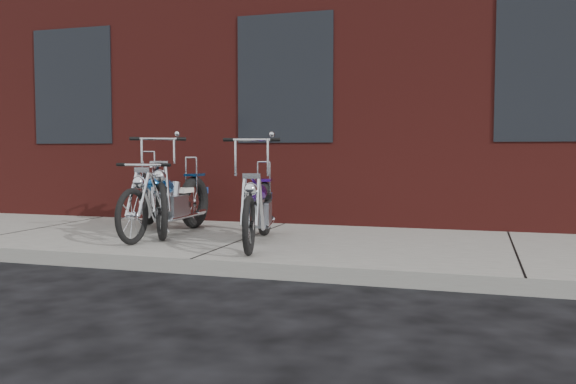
% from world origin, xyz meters
% --- Properties ---
extents(ground, '(120.00, 120.00, 0.00)m').
position_xyz_m(ground, '(0.00, 0.00, 0.00)').
color(ground, black).
rests_on(ground, ground).
extents(sidewalk, '(22.00, 3.00, 0.15)m').
position_xyz_m(sidewalk, '(0.00, 1.50, 0.07)').
color(sidewalk, gray).
rests_on(sidewalk, ground).
extents(building_brick, '(22.00, 10.00, 8.00)m').
position_xyz_m(building_brick, '(0.00, 8.00, 4.00)').
color(building_brick, '#5A1A17').
rests_on(building_brick, ground).
extents(chopper_purple, '(0.67, 2.04, 1.16)m').
position_xyz_m(chopper_purple, '(0.29, 1.11, 0.52)').
color(chopper_purple, black).
rests_on(chopper_purple, sidewalk).
extents(chopper_blue, '(0.53, 2.18, 0.95)m').
position_xyz_m(chopper_blue, '(-1.00, 1.44, 0.54)').
color(chopper_blue, black).
rests_on(chopper_blue, sidewalk).
extents(chopper_third, '(1.45, 1.99, 1.20)m').
position_xyz_m(chopper_third, '(-1.35, 1.70, 0.58)').
color(chopper_third, black).
rests_on(chopper_third, sidewalk).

